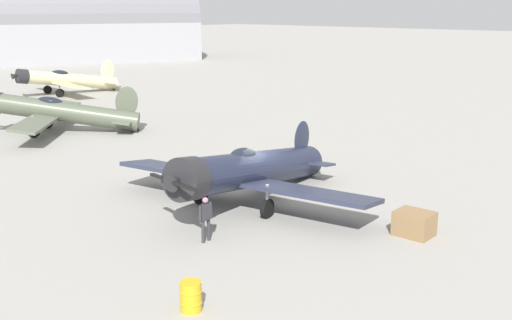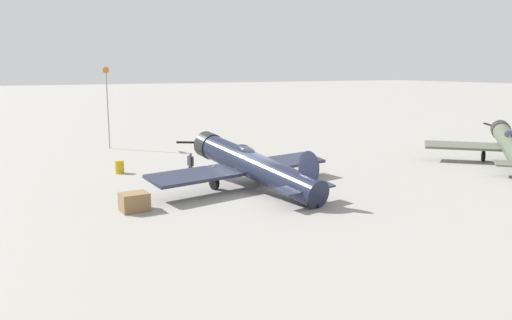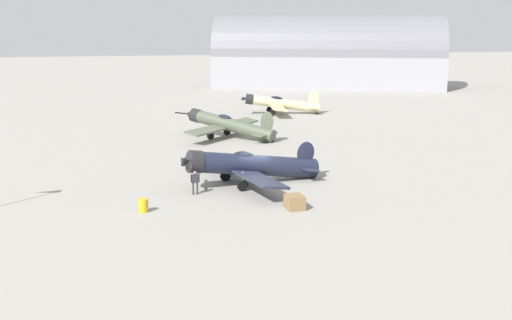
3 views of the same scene
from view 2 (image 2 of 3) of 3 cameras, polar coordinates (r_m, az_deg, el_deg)
The scene contains 7 objects.
ground_plane at distance 29.33m, azimuth 0.00°, elevation -3.46°, with size 400.00×400.00×0.00m, color gray.
airplane_foreground at distance 29.43m, azimuth -0.66°, elevation -0.54°, with size 12.11×11.01×3.01m.
airplane_mid_apron at distance 41.05m, azimuth 26.54°, elevation 1.45°, with size 9.87×9.89×3.21m.
ground_crew_mechanic at distance 32.61m, azimuth -7.33°, elevation -0.33°, with size 0.27×0.65×1.67m.
equipment_crate at distance 25.88m, azimuth -13.43°, elevation -4.58°, with size 1.38×1.15×0.92m.
fuel_drum at distance 35.29m, azimuth -15.01°, elevation -0.75°, with size 0.64×0.64×0.86m.
windsock_mast at distance 46.64m, azimuth -16.58°, elevation 9.12°, with size 0.59×1.73×7.04m.
Camera 2 is at (-13.47, -25.11, 6.96)m, focal length 35.82 mm.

